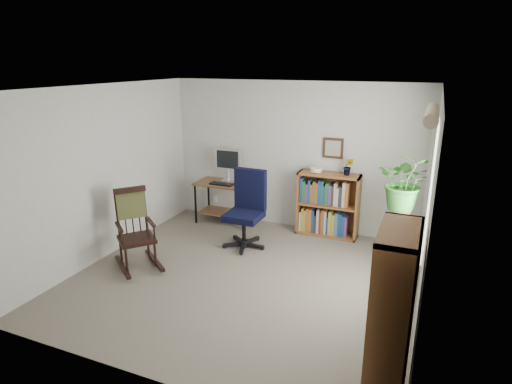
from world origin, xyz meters
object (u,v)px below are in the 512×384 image
at_px(low_bookshelf, 328,205).
at_px(tall_bookshelf, 391,325).
at_px(rocking_chair, 136,229).
at_px(desk, 225,203).
at_px(office_chair, 244,210).

distance_m(low_bookshelf, tall_bookshelf, 3.62).
bearing_deg(rocking_chair, tall_bookshelf, -70.75).
bearing_deg(desk, office_chair, -48.72).
bearing_deg(tall_bookshelf, desk, 133.00).
bearing_deg(rocking_chair, low_bookshelf, -5.22).
relative_size(rocking_chair, low_bookshelf, 1.07).
relative_size(office_chair, tall_bookshelf, 0.76).
relative_size(office_chair, rocking_chair, 1.08).
bearing_deg(tall_bookshelf, rocking_chair, 158.97).
relative_size(desk, low_bookshelf, 0.97).
bearing_deg(office_chair, rocking_chair, -131.68).
bearing_deg(office_chair, low_bookshelf, 43.75).
xyz_separation_m(office_chair, tall_bookshelf, (2.32, -2.44, 0.19)).
relative_size(low_bookshelf, tall_bookshelf, 0.65).
distance_m(desk, rocking_chair, 1.99).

